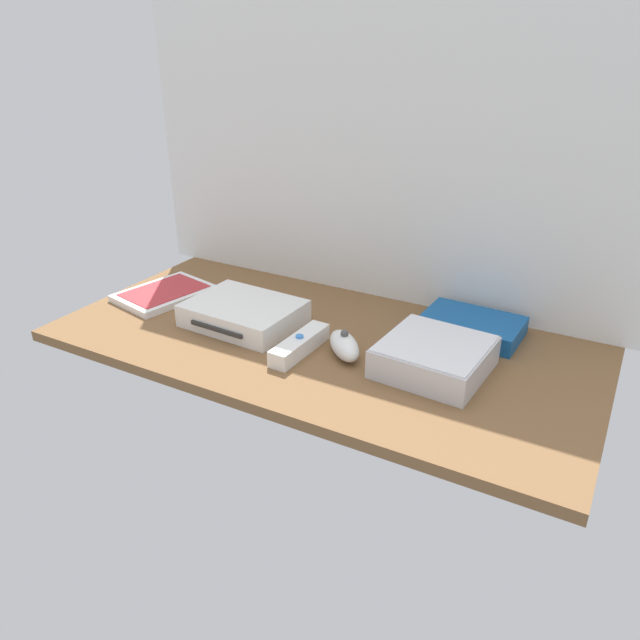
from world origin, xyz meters
TOP-DOWN VIEW (x-y plane):
  - ground_plane at (0.00, 0.00)cm, footprint 100.00×48.00cm
  - back_wall at (0.00, 24.60)cm, footprint 110.00×1.20cm
  - game_console at (-16.29, -1.30)cm, footprint 21.66×17.18cm
  - mini_computer at (22.25, -0.57)cm, footprint 18.05×18.05cm
  - game_case at (-39.04, 1.16)cm, footprint 17.28×21.43cm
  - network_router at (23.93, 15.84)cm, footprint 18.48×12.93cm
  - remote_wand at (-0.70, -6.15)cm, footprint 4.16×14.93cm
  - remote_nunchuk at (6.77, -3.35)cm, footprint 10.14×10.23cm

SIDE VIEW (x-z plane):
  - ground_plane at x=0.00cm, z-range -2.00..0.00cm
  - game_case at x=-39.04cm, z-range -0.02..1.54cm
  - remote_wand at x=-0.70cm, z-range -0.19..3.21cm
  - network_router at x=23.93cm, z-range 0.00..3.40cm
  - remote_nunchuk at x=6.77cm, z-range -0.51..4.59cm
  - game_console at x=-16.29cm, z-range 0.00..4.40cm
  - mini_computer at x=22.25cm, z-range -0.01..5.29cm
  - back_wall at x=0.00cm, z-range 0.00..64.00cm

